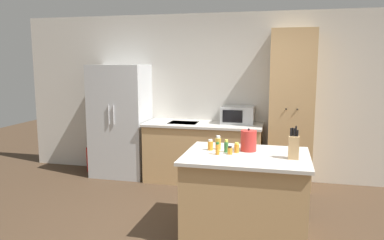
{
  "coord_description": "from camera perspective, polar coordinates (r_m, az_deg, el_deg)",
  "views": [
    {
      "loc": [
        0.73,
        -3.57,
        1.84
      ],
      "look_at": [
        -0.47,
        1.4,
        1.05
      ],
      "focal_mm": 35.0,
      "sensor_mm": 36.0,
      "label": 1
    }
  ],
  "objects": [
    {
      "name": "microwave",
      "position": [
        5.76,
        7.0,
        0.79
      ],
      "size": [
        0.49,
        0.38,
        0.26
      ],
      "color": "#B2B5B7",
      "rests_on": "back_counter"
    },
    {
      "name": "fire_extinguisher",
      "position": [
        6.62,
        -15.29,
        -5.74
      ],
      "size": [
        0.11,
        0.11,
        0.49
      ],
      "color": "red",
      "rests_on": "ground_plane"
    },
    {
      "name": "spice_bottle_amber_oil",
      "position": [
        4.02,
        6.82,
        -4.23
      ],
      "size": [
        0.05,
        0.05,
        0.11
      ],
      "color": "orange",
      "rests_on": "kitchen_island"
    },
    {
      "name": "knife_block",
      "position": [
        3.85,
        15.23,
        -3.97
      ],
      "size": [
        0.1,
        0.09,
        0.33
      ],
      "color": "tan",
      "rests_on": "kitchen_island"
    },
    {
      "name": "spice_bottle_tall_dark",
      "position": [
        4.02,
        5.23,
        -4.03
      ],
      "size": [
        0.05,
        0.05,
        0.14
      ],
      "color": "#337033",
      "rests_on": "kitchen_island"
    },
    {
      "name": "kettle",
      "position": [
        4.1,
        8.61,
        -3.14
      ],
      "size": [
        0.17,
        0.17,
        0.25
      ],
      "color": "#B72D28",
      "rests_on": "kitchen_island"
    },
    {
      "name": "back_counter",
      "position": [
        5.83,
        1.71,
        -4.93
      ],
      "size": [
        1.81,
        0.7,
        0.91
      ],
      "color": "tan",
      "rests_on": "ground_plane"
    },
    {
      "name": "refrigerator",
      "position": [
        6.18,
        -10.85,
        -0.11
      ],
      "size": [
        0.88,
        0.66,
        1.8
      ],
      "color": "#B7BABC",
      "rests_on": "ground_plane"
    },
    {
      "name": "spice_bottle_orange_cap",
      "position": [
        4.14,
        4.0,
        -3.52
      ],
      "size": [
        0.06,
        0.06,
        0.15
      ],
      "color": "gold",
      "rests_on": "kitchen_island"
    },
    {
      "name": "wall_back",
      "position": [
        5.97,
        6.53,
        3.54
      ],
      "size": [
        7.2,
        0.06,
        2.6
      ],
      "color": "beige",
      "rests_on": "ground_plane"
    },
    {
      "name": "spice_bottle_short_red",
      "position": [
        3.94,
        5.8,
        -4.65
      ],
      "size": [
        0.05,
        0.05,
        0.09
      ],
      "color": "orange",
      "rests_on": "kitchen_island"
    },
    {
      "name": "pantry_cabinet",
      "position": [
        5.64,
        14.86,
        1.49
      ],
      "size": [
        0.62,
        0.57,
        2.31
      ],
      "color": "tan",
      "rests_on": "ground_plane"
    },
    {
      "name": "spice_bottle_green_herb",
      "position": [
        3.91,
        3.91,
        -4.39
      ],
      "size": [
        0.04,
        0.04,
        0.13
      ],
      "color": "orange",
      "rests_on": "kitchen_island"
    },
    {
      "name": "spice_bottle_pale_salt",
      "position": [
        4.11,
        2.82,
        -3.85
      ],
      "size": [
        0.06,
        0.06,
        0.12
      ],
      "color": "orange",
      "rests_on": "kitchen_island"
    },
    {
      "name": "kitchen_island",
      "position": [
        4.1,
        8.16,
        -11.21
      ],
      "size": [
        1.29,
        1.0,
        0.89
      ],
      "color": "tan",
      "rests_on": "ground_plane"
    }
  ]
}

